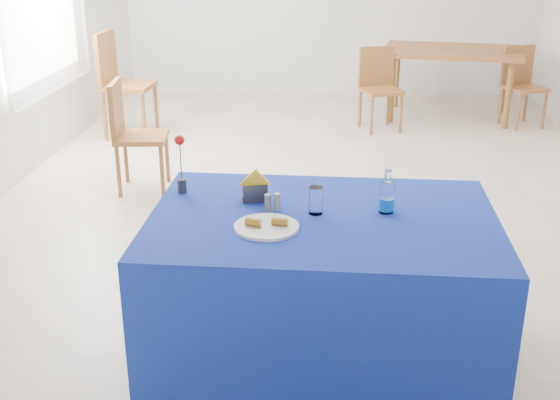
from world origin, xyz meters
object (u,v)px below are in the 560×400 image
(oak_table, at_px, (452,56))
(chair_bg_right, at_px, (521,80))
(chair_bg_left, at_px, (379,82))
(blue_table, at_px, (321,289))
(chair_win_a, at_px, (130,128))
(plate, at_px, (267,227))
(water_bottle, at_px, (387,198))
(chair_win_b, at_px, (119,77))

(oak_table, relative_size, chair_bg_right, 1.87)
(oak_table, height_order, chair_bg_right, chair_bg_right)
(chair_bg_left, bearing_deg, blue_table, -116.52)
(blue_table, xyz_separation_m, oak_table, (1.24, 4.80, 0.30))
(oak_table, distance_m, chair_win_a, 3.82)
(blue_table, bearing_deg, plate, -146.39)
(chair_bg_left, bearing_deg, chair_win_a, -155.52)
(oak_table, bearing_deg, chair_win_a, -137.85)
(water_bottle, relative_size, chair_bg_right, 0.26)
(chair_bg_right, distance_m, chair_win_a, 4.21)
(plate, bearing_deg, chair_bg_left, 81.18)
(chair_win_a, bearing_deg, water_bottle, -146.11)
(chair_bg_left, relative_size, chair_win_a, 0.95)
(plate, xyz_separation_m, chair_bg_left, (0.69, 4.43, -0.28))
(chair_bg_right, bearing_deg, chair_bg_left, 167.45)
(water_bottle, bearing_deg, chair_bg_left, 87.91)
(blue_table, bearing_deg, chair_bg_left, 84.08)
(chair_win_a, bearing_deg, oak_table, -54.89)
(chair_bg_right, distance_m, chair_win_b, 4.16)
(oak_table, xyz_separation_m, chair_win_a, (-2.83, -2.56, -0.17))
(oak_table, bearing_deg, chair_bg_left, -146.65)
(chair_win_b, bearing_deg, oak_table, -69.88)
(oak_table, xyz_separation_m, chair_bg_right, (0.70, -0.26, -0.20))
(chair_win_b, bearing_deg, plate, -151.35)
(chair_bg_left, relative_size, chair_win_b, 0.81)
(water_bottle, relative_size, chair_bg_left, 0.26)
(blue_table, height_order, water_bottle, water_bottle)
(blue_table, distance_m, chair_bg_left, 4.29)
(oak_table, height_order, chair_win_a, chair_win_a)
(chair_bg_right, bearing_deg, oak_table, 137.14)
(chair_bg_right, bearing_deg, chair_win_a, -169.64)
(plate, relative_size, water_bottle, 1.34)
(water_bottle, xyz_separation_m, chair_win_b, (-2.43, 3.67, -0.23))
(chair_bg_right, height_order, chair_win_b, chair_win_b)
(chair_win_a, bearing_deg, chair_win_b, 13.08)
(water_bottle, bearing_deg, chair_bg_right, 69.66)
(water_bottle, distance_m, chair_bg_right, 4.77)
(plate, height_order, chair_bg_right, chair_bg_right)
(water_bottle, distance_m, chair_win_a, 2.88)
(plate, xyz_separation_m, oak_table, (1.49, 4.96, -0.09))
(plate, height_order, oak_table, plate)
(chair_win_b, bearing_deg, chair_bg_right, -76.14)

